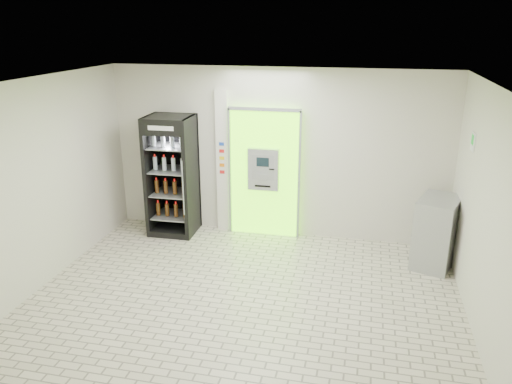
% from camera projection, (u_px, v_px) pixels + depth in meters
% --- Properties ---
extents(ground, '(6.00, 6.00, 0.00)m').
position_uv_depth(ground, '(243.00, 301.00, 6.98)').
color(ground, beige).
rests_on(ground, ground).
extents(room_shell, '(6.00, 6.00, 6.00)m').
position_uv_depth(room_shell, '(242.00, 176.00, 6.39)').
color(room_shell, beige).
rests_on(room_shell, ground).
extents(atm_assembly, '(1.30, 0.24, 2.33)m').
position_uv_depth(atm_assembly, '(264.00, 172.00, 8.87)').
color(atm_assembly, '#67EC0E').
rests_on(atm_assembly, ground).
extents(pillar, '(0.22, 0.11, 2.60)m').
position_uv_depth(pillar, '(223.00, 162.00, 9.03)').
color(pillar, silver).
rests_on(pillar, ground).
extents(beverage_cooler, '(0.83, 0.78, 2.16)m').
position_uv_depth(beverage_cooler, '(172.00, 178.00, 9.00)').
color(beverage_cooler, black).
rests_on(beverage_cooler, ground).
extents(steel_cabinet, '(0.82, 0.98, 1.12)m').
position_uv_depth(steel_cabinet, '(436.00, 232.00, 7.87)').
color(steel_cabinet, '#9C9EA3').
rests_on(steel_cabinet, ground).
extents(exit_sign, '(0.02, 0.22, 0.26)m').
position_uv_depth(exit_sign, '(473.00, 142.00, 6.97)').
color(exit_sign, white).
rests_on(exit_sign, room_shell).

